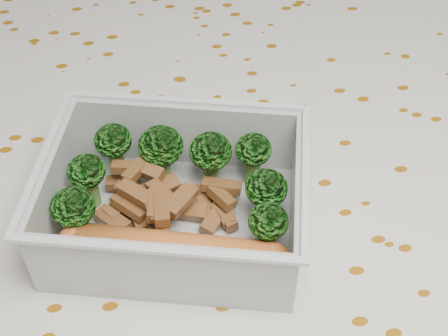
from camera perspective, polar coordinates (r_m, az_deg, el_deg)
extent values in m
cube|color=brown|center=(0.46, -1.18, -4.31)|extent=(1.40, 0.90, 0.04)
cube|color=silver|center=(0.44, -1.22, -2.39)|extent=(1.46, 0.96, 0.01)
cube|color=silver|center=(0.42, -4.30, -5.13)|extent=(0.18, 0.16, 0.00)
cube|color=silver|center=(0.43, -3.37, 3.03)|extent=(0.15, 0.05, 0.05)
cube|color=silver|center=(0.36, -5.90, -9.47)|extent=(0.15, 0.05, 0.05)
cube|color=silver|center=(0.39, 6.51, -3.43)|extent=(0.03, 0.11, 0.05)
cube|color=silver|center=(0.41, -14.95, -1.79)|extent=(0.03, 0.11, 0.05)
cube|color=silver|center=(0.42, -3.44, 6.10)|extent=(0.16, 0.05, 0.00)
cube|color=silver|center=(0.34, -6.36, -7.44)|extent=(0.16, 0.05, 0.00)
cube|color=silver|center=(0.37, 7.48, -0.77)|extent=(0.04, 0.12, 0.00)
cube|color=silver|center=(0.39, -16.23, 0.88)|extent=(0.04, 0.12, 0.00)
cylinder|color=#608C3F|center=(0.44, -9.79, 0.61)|extent=(0.01, 0.01, 0.02)
ellipsoid|color=#378126|center=(0.43, -10.12, 2.51)|extent=(0.03, 0.03, 0.02)
cylinder|color=#608C3F|center=(0.44, -5.60, 0.11)|extent=(0.01, 0.01, 0.02)
ellipsoid|color=#378126|center=(0.42, -5.80, 2.03)|extent=(0.03, 0.03, 0.03)
cylinder|color=#608C3F|center=(0.43, -1.18, -0.38)|extent=(0.01, 0.01, 0.02)
ellipsoid|color=#378126|center=(0.41, -1.22, 1.55)|extent=(0.03, 0.03, 0.02)
cylinder|color=#608C3F|center=(0.43, 2.61, -0.22)|extent=(0.01, 0.01, 0.02)
ellipsoid|color=#378126|center=(0.41, 2.71, 1.71)|extent=(0.02, 0.02, 0.02)
cylinder|color=#608C3F|center=(0.42, -12.05, -2.15)|extent=(0.01, 0.01, 0.02)
ellipsoid|color=#378126|center=(0.41, -12.47, -0.27)|extent=(0.02, 0.02, 0.02)
cylinder|color=#608C3F|center=(0.41, 3.75, -3.75)|extent=(0.01, 0.01, 0.02)
ellipsoid|color=#378126|center=(0.39, 3.89, -1.84)|extent=(0.03, 0.03, 0.02)
cylinder|color=#608C3F|center=(0.41, -13.15, -5.34)|extent=(0.01, 0.01, 0.02)
ellipsoid|color=#378126|center=(0.39, -13.63, -3.49)|extent=(0.03, 0.03, 0.02)
cylinder|color=#608C3F|center=(0.39, 3.92, -6.76)|extent=(0.01, 0.01, 0.02)
ellipsoid|color=#378126|center=(0.37, 4.07, -4.89)|extent=(0.02, 0.02, 0.02)
cube|color=brown|center=(0.40, -6.44, -3.16)|extent=(0.01, 0.03, 0.01)
cube|color=brown|center=(0.41, -0.73, -4.51)|extent=(0.03, 0.03, 0.01)
cube|color=brown|center=(0.40, -6.35, -3.46)|extent=(0.02, 0.03, 0.01)
cube|color=brown|center=(0.41, -3.59, -3.90)|extent=(0.03, 0.02, 0.01)
cube|color=brown|center=(0.41, -0.22, -1.66)|extent=(0.03, 0.02, 0.01)
cube|color=brown|center=(0.42, -7.46, -3.63)|extent=(0.01, 0.02, 0.01)
cube|color=brown|center=(0.41, -1.57, -4.13)|extent=(0.01, 0.03, 0.01)
cube|color=brown|center=(0.43, -9.19, -1.34)|extent=(0.02, 0.01, 0.01)
cube|color=brown|center=(0.40, -7.96, -2.42)|extent=(0.03, 0.03, 0.01)
cube|color=brown|center=(0.40, -5.52, -2.56)|extent=(0.02, 0.03, 0.01)
cube|color=brown|center=(0.40, -4.02, -3.00)|extent=(0.03, 0.03, 0.01)
cube|color=brown|center=(0.39, -5.68, -3.99)|extent=(0.01, 0.02, 0.01)
cube|color=brown|center=(0.41, -0.21, -2.71)|extent=(0.02, 0.02, 0.01)
cube|color=brown|center=(0.42, -8.31, 0.03)|extent=(0.03, 0.02, 0.01)
cube|color=brown|center=(0.42, -6.61, -1.89)|extent=(0.03, 0.02, 0.01)
cube|color=brown|center=(0.40, -5.65, -4.62)|extent=(0.01, 0.03, 0.01)
cube|color=brown|center=(0.42, -8.69, -2.05)|extent=(0.02, 0.02, 0.01)
cube|color=brown|center=(0.41, 0.23, -4.56)|extent=(0.01, 0.02, 0.01)
cube|color=brown|center=(0.42, -7.73, -3.47)|extent=(0.02, 0.01, 0.01)
cube|color=brown|center=(0.42, -6.94, -0.28)|extent=(0.02, 0.02, 0.01)
cube|color=brown|center=(0.42, -7.35, -2.91)|extent=(0.02, 0.02, 0.01)
cube|color=brown|center=(0.41, -10.14, -4.78)|extent=(0.02, 0.03, 0.01)
cube|color=brown|center=(0.42, -7.96, -0.12)|extent=(0.02, 0.02, 0.01)
cube|color=brown|center=(0.42, -1.94, -2.10)|extent=(0.03, 0.01, 0.01)
cube|color=brown|center=(0.41, 0.24, -3.70)|extent=(0.01, 0.03, 0.01)
cube|color=brown|center=(0.41, -7.68, -4.68)|extent=(0.01, 0.02, 0.01)
cube|color=brown|center=(0.42, -9.44, -3.54)|extent=(0.02, 0.02, 0.01)
cube|color=brown|center=(0.41, -8.68, -3.58)|extent=(0.02, 0.03, 0.01)
cube|color=brown|center=(0.42, -0.09, -2.74)|extent=(0.02, 0.03, 0.01)
cube|color=brown|center=(0.42, -5.43, -1.70)|extent=(0.02, 0.02, 0.01)
cube|color=brown|center=(0.42, -2.53, -3.06)|extent=(0.03, 0.02, 0.01)
cylinder|color=#C56329|center=(0.38, -4.64, -7.63)|extent=(0.12, 0.06, 0.02)
sphere|color=#C56329|center=(0.38, 4.36, -8.55)|extent=(0.02, 0.02, 0.02)
sphere|color=#C56329|center=(0.40, -13.19, -6.59)|extent=(0.02, 0.02, 0.02)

